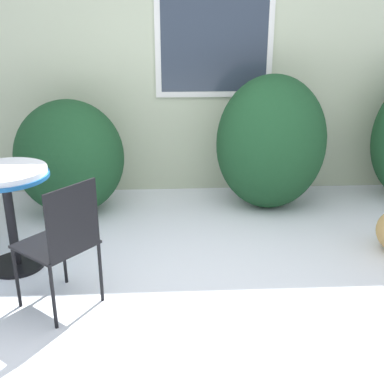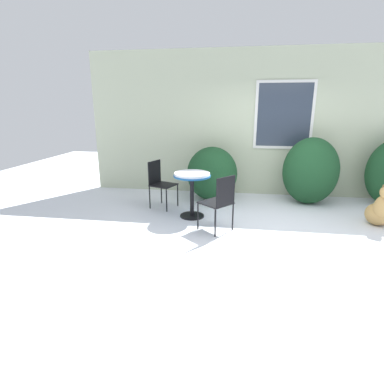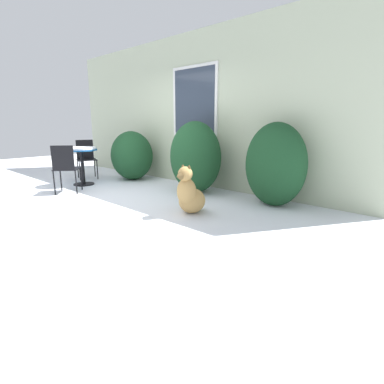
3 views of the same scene
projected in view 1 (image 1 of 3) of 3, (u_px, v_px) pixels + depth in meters
The scene contains 6 objects.
ground_plane at pixel (196, 291), 3.52m from camera, with size 16.00×16.00×0.00m, color white.
house_wall at pixel (185, 46), 5.02m from camera, with size 8.00×0.10×3.14m.
shrub_left at pixel (70, 158), 4.73m from camera, with size 1.07×0.93×1.14m.
shrub_middle at pixel (271, 143), 4.81m from camera, with size 1.10×0.81×1.36m.
patio_table at pixel (7, 191), 3.64m from camera, with size 0.66×0.66×0.82m.
patio_chair_far_side at pixel (62, 240), 3.15m from camera, with size 0.61×0.61×0.92m.
Camera 1 is at (-0.19, -3.03, 1.93)m, focal length 45.00 mm.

